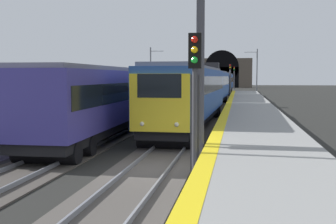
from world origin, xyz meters
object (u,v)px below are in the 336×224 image
train_main_approaching (216,84)px  railway_signal_mid (230,79)px  railway_signal_far (234,76)px  catenary_mast_near (257,71)px  catenary_mast_far (151,72)px  overhead_signal_gantry (88,14)px  train_adjacent_platform (142,91)px  railway_signal_near (195,95)px

train_main_approaching → railway_signal_mid: (2.87, -1.83, 0.70)m
railway_signal_far → catenary_mast_near: bearing=9.2°
catenary_mast_near → catenary_mast_far: catenary_mast_near is taller
overhead_signal_gantry → catenary_mast_far: size_ratio=1.04×
train_adjacent_platform → catenary_mast_near: 50.08m
overhead_signal_gantry → railway_signal_near: bearing=-114.8°
train_adjacent_platform → railway_signal_mid: size_ratio=7.29×
railway_signal_far → overhead_signal_gantry: 94.74m
railway_signal_mid → catenary_mast_near: size_ratio=0.61×
train_adjacent_platform → overhead_signal_gantry: bearing=-174.0°
railway_signal_mid → train_adjacent_platform: bearing=-11.8°
overhead_signal_gantry → railway_signal_far: bearing=-2.4°
overhead_signal_gantry → catenary_mast_near: bearing=-7.1°
railway_signal_mid → catenary_mast_near: catenary_mast_near is taller
railway_signal_near → overhead_signal_gantry: 5.18m
railway_signal_near → train_adjacent_platform: bearing=-163.0°
train_adjacent_platform → railway_signal_near: bearing=-163.7°
train_main_approaching → railway_signal_far: size_ratio=14.16×
train_main_approaching → railway_signal_near: bearing=3.9°
catenary_mast_near → catenary_mast_far: size_ratio=1.07×
train_main_approaching → catenary_mast_near: 23.30m
railway_signal_mid → railway_signal_far: size_ratio=0.89×
catenary_mast_near → railway_signal_mid: bearing=167.2°
railway_signal_far → overhead_signal_gantry: overhead_signal_gantry is taller
train_adjacent_platform → overhead_signal_gantry: size_ratio=4.59×
train_adjacent_platform → catenary_mast_near: bearing=-12.9°
railway_signal_near → railway_signal_far: 96.49m
train_adjacent_platform → catenary_mast_far: 34.44m
railway_signal_near → railway_signal_mid: railway_signal_mid is taller
train_main_approaching → railway_signal_far: bearing=179.6°
overhead_signal_gantry → catenary_mast_near: (67.22, -8.42, -1.24)m
railway_signal_near → catenary_mast_near: catenary_mast_near is taller
railway_signal_mid → catenary_mast_far: bearing=-109.5°
train_adjacent_platform → railway_signal_mid: 30.07m
railway_signal_mid → catenary_mast_far: size_ratio=0.65×
railway_signal_mid → overhead_signal_gantry: size_ratio=0.63×
train_main_approaching → railway_signal_near: 46.76m
train_main_approaching → overhead_signal_gantry: bearing=-1.1°
railway_signal_near → railway_signal_mid: size_ratio=0.91×
railway_signal_near → catenary_mast_far: (53.98, 12.41, 1.21)m
railway_signal_near → railway_signal_mid: 49.59m
overhead_signal_gantry → catenary_mast_far: bearing=9.2°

